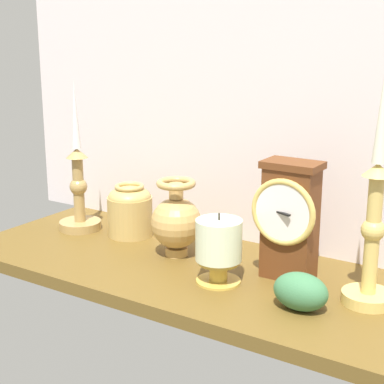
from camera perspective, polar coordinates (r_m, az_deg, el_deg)
ground_plane at (r=111.66cm, az=2.12°, el=-7.92°), size 100.00×36.00×2.40cm
back_wall at (r=119.61cm, az=6.93°, el=10.19°), size 120.00×2.00×65.00cm
mantel_clock at (r=105.96cm, az=9.03°, el=-2.45°), size 11.59×7.71×20.71cm
candlestick_tall_left at (r=98.31cm, az=16.49°, el=-3.28°), size 8.26×8.26×37.69cm
candlestick_tall_center at (r=133.43cm, az=-10.51°, el=0.32°), size 9.03×9.03×32.09cm
brass_vase_bulbous at (r=116.37cm, az=-1.47°, el=-2.66°), size 9.74×9.74×14.90cm
brass_vase_jar at (r=128.83cm, az=-5.80°, el=-1.60°), size 9.43×9.43×11.00cm
pillar_candle_front at (r=104.22cm, az=2.50°, el=-5.10°), size 7.95×7.95×12.37cm
ivy_sprig at (r=97.06cm, az=10.07°, el=-9.10°), size 8.77×6.14×5.92cm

